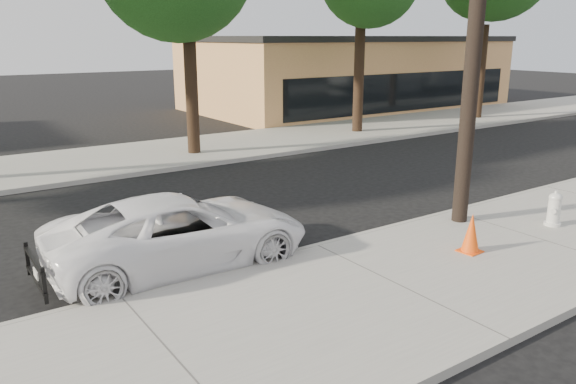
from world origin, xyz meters
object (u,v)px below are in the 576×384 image
object	(u,v)px
police_cruiser	(180,231)
traffic_cone	(471,233)
utility_pole	(477,10)
fire_hydrant	(554,210)

from	to	relation	value
police_cruiser	traffic_cone	world-z (taller)	police_cruiser
utility_pole	traffic_cone	world-z (taller)	utility_pole
traffic_cone	fire_hydrant	bearing A→B (deg)	-0.13
police_cruiser	traffic_cone	distance (m)	5.54
utility_pole	fire_hydrant	xyz separation A→B (m)	(1.42, -1.39, -4.19)
fire_hydrant	utility_pole	bearing A→B (deg)	110.98
utility_pole	fire_hydrant	size ratio (longest dim) A/B	12.20
utility_pole	fire_hydrant	bearing A→B (deg)	-44.24
utility_pole	traffic_cone	xyz separation A→B (m)	(-1.38, -1.38, -4.18)
utility_pole	traffic_cone	bearing A→B (deg)	-135.06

